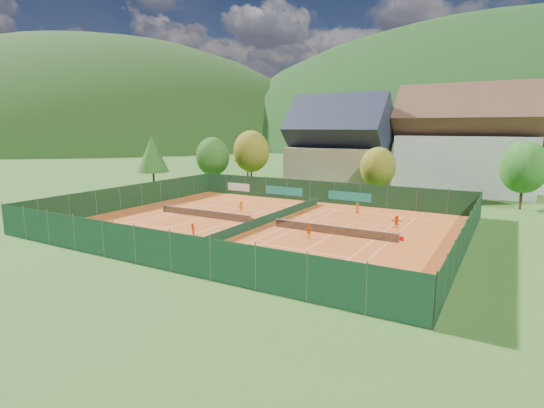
{
  "coord_description": "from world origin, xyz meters",
  "views": [
    {
      "loc": [
        22.92,
        -38.02,
        10.44
      ],
      "look_at": [
        0.0,
        2.0,
        2.0
      ],
      "focal_mm": 28.0,
      "sensor_mm": 36.0,
      "label": 1
    }
  ],
  "objects_px": {
    "player_left_near": "(112,227)",
    "player_left_mid": "(192,229)",
    "player_left_far": "(241,207)",
    "chalet": "(339,150)",
    "player_right_far_a": "(357,208)",
    "hotel_block_a": "(466,146)",
    "player_right_far_b": "(397,222)",
    "player_right_near": "(309,231)",
    "ball_hopper": "(332,264)"
  },
  "relations": [
    {
      "from": "player_left_near",
      "to": "player_left_mid",
      "type": "relative_size",
      "value": 1.27
    },
    {
      "from": "player_left_near",
      "to": "player_left_far",
      "type": "distance_m",
      "value": 16.11
    },
    {
      "from": "player_left_near",
      "to": "chalet",
      "type": "bearing_deg",
      "value": 52.02
    },
    {
      "from": "player_left_mid",
      "to": "player_right_far_a",
      "type": "bearing_deg",
      "value": 90.14
    },
    {
      "from": "hotel_block_a",
      "to": "player_right_far_b",
      "type": "bearing_deg",
      "value": -96.12
    },
    {
      "from": "hotel_block_a",
      "to": "player_right_far_b",
      "type": "distance_m",
      "value": 31.01
    },
    {
      "from": "player_left_near",
      "to": "player_left_far",
      "type": "relative_size",
      "value": 1.06
    },
    {
      "from": "hotel_block_a",
      "to": "player_right_far_b",
      "type": "relative_size",
      "value": 15.99
    },
    {
      "from": "hotel_block_a",
      "to": "player_left_far",
      "type": "distance_m",
      "value": 38.88
    },
    {
      "from": "player_right_far_b",
      "to": "player_left_near",
      "type": "bearing_deg",
      "value": 19.92
    },
    {
      "from": "chalet",
      "to": "player_left_near",
      "type": "distance_m",
      "value": 41.98
    },
    {
      "from": "chalet",
      "to": "player_right_near",
      "type": "bearing_deg",
      "value": -73.58
    },
    {
      "from": "player_left_near",
      "to": "player_right_near",
      "type": "xyz_separation_m",
      "value": [
        17.15,
        8.39,
        -0.09
      ]
    },
    {
      "from": "hotel_block_a",
      "to": "player_left_near",
      "type": "relative_size",
      "value": 14.18
    },
    {
      "from": "ball_hopper",
      "to": "player_left_far",
      "type": "distance_m",
      "value": 22.95
    },
    {
      "from": "chalet",
      "to": "player_left_near",
      "type": "height_order",
      "value": "chalet"
    },
    {
      "from": "ball_hopper",
      "to": "player_left_mid",
      "type": "xyz_separation_m",
      "value": [
        -15.68,
        2.95,
        0.05
      ]
    },
    {
      "from": "player_left_mid",
      "to": "player_right_far_b",
      "type": "height_order",
      "value": "player_right_far_b"
    },
    {
      "from": "ball_hopper",
      "to": "player_left_mid",
      "type": "bearing_deg",
      "value": 169.34
    },
    {
      "from": "player_left_near",
      "to": "player_right_far_b",
      "type": "bearing_deg",
      "value": 8.21
    },
    {
      "from": "player_left_near",
      "to": "player_right_far_b",
      "type": "height_order",
      "value": "player_left_near"
    },
    {
      "from": "chalet",
      "to": "player_left_mid",
      "type": "height_order",
      "value": "chalet"
    },
    {
      "from": "hotel_block_a",
      "to": "player_right_far_a",
      "type": "relative_size",
      "value": 17.25
    },
    {
      "from": "player_left_mid",
      "to": "player_right_near",
      "type": "distance_m",
      "value": 11.27
    },
    {
      "from": "ball_hopper",
      "to": "player_left_far",
      "type": "relative_size",
      "value": 0.56
    },
    {
      "from": "hotel_block_a",
      "to": "player_left_mid",
      "type": "xyz_separation_m",
      "value": [
        -19.72,
        -43.09,
        -6.78
      ]
    },
    {
      "from": "player_right_far_a",
      "to": "hotel_block_a",
      "type": "bearing_deg",
      "value": -122.81
    },
    {
      "from": "chalet",
      "to": "player_left_far",
      "type": "distance_m",
      "value": 26.32
    },
    {
      "from": "player_right_near",
      "to": "player_left_near",
      "type": "bearing_deg",
      "value": -176.04
    },
    {
      "from": "chalet",
      "to": "player_left_far",
      "type": "bearing_deg",
      "value": -96.25
    },
    {
      "from": "ball_hopper",
      "to": "hotel_block_a",
      "type": "bearing_deg",
      "value": 84.99
    },
    {
      "from": "player_right_near",
      "to": "player_right_far_a",
      "type": "height_order",
      "value": "player_right_near"
    },
    {
      "from": "hotel_block_a",
      "to": "player_left_mid",
      "type": "height_order",
      "value": "hotel_block_a"
    },
    {
      "from": "player_left_far",
      "to": "player_right_near",
      "type": "relative_size",
      "value": 1.07
    },
    {
      "from": "chalet",
      "to": "player_left_near",
      "type": "relative_size",
      "value": 10.64
    },
    {
      "from": "player_left_far",
      "to": "hotel_block_a",
      "type": "bearing_deg",
      "value": -117.04
    },
    {
      "from": "player_right_near",
      "to": "player_right_far_b",
      "type": "distance_m",
      "value": 10.42
    },
    {
      "from": "player_right_near",
      "to": "player_right_far_a",
      "type": "relative_size",
      "value": 1.07
    },
    {
      "from": "player_right_near",
      "to": "player_left_far",
      "type": "bearing_deg",
      "value": 128.41
    },
    {
      "from": "hotel_block_a",
      "to": "player_left_mid",
      "type": "distance_m",
      "value": 47.87
    },
    {
      "from": "player_right_near",
      "to": "player_left_mid",
      "type": "bearing_deg",
      "value": -178.0
    },
    {
      "from": "player_left_near",
      "to": "player_left_mid",
      "type": "bearing_deg",
      "value": 1.43
    },
    {
      "from": "ball_hopper",
      "to": "player_right_far_b",
      "type": "bearing_deg",
      "value": 87.09
    },
    {
      "from": "ball_hopper",
      "to": "player_left_far",
      "type": "height_order",
      "value": "player_left_far"
    },
    {
      "from": "player_left_near",
      "to": "player_right_near",
      "type": "distance_m",
      "value": 19.09
    },
    {
      "from": "player_left_mid",
      "to": "player_right_near",
      "type": "relative_size",
      "value": 0.89
    },
    {
      "from": "hotel_block_a",
      "to": "player_left_mid",
      "type": "relative_size",
      "value": 17.98
    },
    {
      "from": "chalet",
      "to": "ball_hopper",
      "type": "relative_size",
      "value": 20.25
    },
    {
      "from": "ball_hopper",
      "to": "player_right_far_a",
      "type": "xyz_separation_m",
      "value": [
        -5.23,
        21.28,
        0.07
      ]
    },
    {
      "from": "hotel_block_a",
      "to": "ball_hopper",
      "type": "height_order",
      "value": "hotel_block_a"
    }
  ]
}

